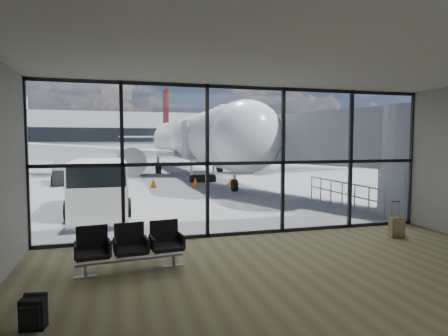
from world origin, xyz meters
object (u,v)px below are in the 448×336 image
belt_loader (63,175)px  backpack (33,313)px  seating_row (130,245)px  suitcase (397,227)px  service_van (99,186)px  airliner (188,140)px

belt_loader → backpack: bearing=-92.0°
seating_row → suitcase: bearing=-0.4°
backpack → belt_loader: bearing=105.9°
seating_row → belt_loader: belt_loader is taller
seating_row → service_van: service_van is taller
seating_row → belt_loader: size_ratio=0.60×
seating_row → service_van: bearing=91.9°
backpack → suitcase: 9.65m
seating_row → backpack: 2.80m
backpack → airliner: airliner is taller
suitcase → service_van: (-8.68, 6.71, 0.74)m
service_van → belt_loader: service_van is taller
backpack → seating_row: bearing=66.9°
suitcase → belt_loader: size_ratio=0.28×
airliner → service_van: 20.59m
backpack → airliner: bearing=84.8°
backpack → airliner: 30.13m
airliner → belt_loader: size_ratio=9.96×
seating_row → service_van: 7.53m
backpack → belt_loader: size_ratio=0.14×
backpack → service_van: size_ratio=0.11×
suitcase → service_van: bearing=152.6°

